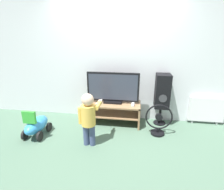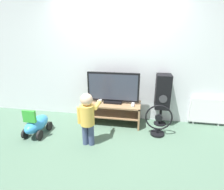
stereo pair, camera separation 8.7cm
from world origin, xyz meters
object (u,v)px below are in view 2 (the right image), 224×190
object	(u,v)px
ride_on_toy	(37,124)
speaker_tower	(163,92)
remote_primary	(98,103)
floor_fan	(158,122)
television	(113,88)
game_console	(133,104)
radiator	(208,111)
child	(88,115)

from	to	relation	value
ride_on_toy	speaker_tower	bearing A→B (deg)	19.60
remote_primary	floor_fan	distance (m)	1.23
television	floor_fan	xyz separation A→B (m)	(0.90, -0.35, -0.49)
television	ride_on_toy	size ratio (longest dim) A/B	1.71
game_console	radiator	size ratio (longest dim) A/B	0.25
floor_fan	radiator	bearing A→B (deg)	30.04
speaker_tower	ride_on_toy	world-z (taller)	speaker_tower
speaker_tower	floor_fan	size ratio (longest dim) A/B	1.77
speaker_tower	game_console	bearing A→B (deg)	-163.13
child	radiator	size ratio (longest dim) A/B	1.31
speaker_tower	radiator	size ratio (longest dim) A/B	1.52
television	ride_on_toy	bearing A→B (deg)	-151.15
remote_primary	ride_on_toy	bearing A→B (deg)	-148.90
television	radiator	bearing A→B (deg)	7.09
remote_primary	floor_fan	bearing A→B (deg)	-11.37
television	remote_primary	world-z (taller)	television
child	floor_fan	distance (m)	1.30
game_console	floor_fan	size ratio (longest dim) A/B	0.30
speaker_tower	ride_on_toy	size ratio (longest dim) A/B	1.72
television	remote_primary	bearing A→B (deg)	-159.74
ride_on_toy	radiator	bearing A→B (deg)	16.58
speaker_tower	floor_fan	bearing A→B (deg)	-100.28
game_console	remote_primary	distance (m)	0.71
radiator	game_console	bearing A→B (deg)	-168.10
child	floor_fan	size ratio (longest dim) A/B	1.53
child	floor_fan	xyz separation A→B (m)	(1.17, 0.50, -0.27)
television	ride_on_toy	distance (m)	1.59
speaker_tower	ride_on_toy	distance (m)	2.48
ride_on_toy	game_console	bearing A→B (deg)	20.47
television	child	size ratio (longest dim) A/B	1.16
child	speaker_tower	world-z (taller)	speaker_tower
game_console	remote_primary	xyz separation A→B (m)	(-0.71, -0.03, -0.01)
speaker_tower	floor_fan	distance (m)	0.62
radiator	television	bearing A→B (deg)	-172.91
child	ride_on_toy	world-z (taller)	child
child	ride_on_toy	xyz separation A→B (m)	(-1.04, 0.13, -0.33)
remote_primary	speaker_tower	xyz separation A→B (m)	(1.27, 0.20, 0.24)
game_console	child	distance (m)	1.03
floor_fan	television	bearing A→B (deg)	158.82
game_console	remote_primary	bearing A→B (deg)	-177.54
game_console	child	world-z (taller)	child
speaker_tower	television	bearing A→B (deg)	-174.54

